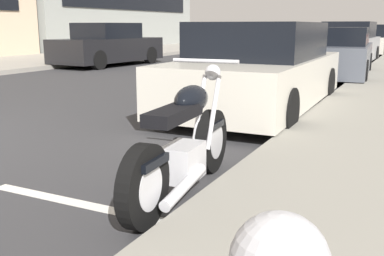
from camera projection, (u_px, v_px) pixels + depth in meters
The scene contains 9 objects.
sidewalk_far_curb at pixel (65, 58), 18.78m from camera, with size 120.00×5.00×0.14m, color gray.
parking_stall_stripe at pixel (100, 208), 3.53m from camera, with size 0.12×2.20×0.01m, color silver.
parked_motorcycle at pixel (185, 146), 3.74m from camera, with size 1.98×0.62×1.10m.
parked_car_mid_block at pixel (260, 70), 7.45m from camera, with size 4.61×1.95×1.44m.
parked_car_second_in_row at pixel (332, 54), 12.05m from camera, with size 4.33×2.14×1.35m.
parked_car_near_corner at pixel (348, 45), 16.56m from camera, with size 4.08×1.90×1.53m.
parked_car_at_intersection at pixel (368, 41), 21.61m from camera, with size 4.11×1.99×1.44m.
parked_car_far_down_curb at pixel (382, 38), 26.51m from camera, with size 4.47×1.94×1.38m.
car_opposite_curb at pixel (108, 46), 16.04m from camera, with size 4.44×2.02×1.48m.
Camera 1 is at (-2.64, -6.08, 1.39)m, focal length 42.38 mm.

